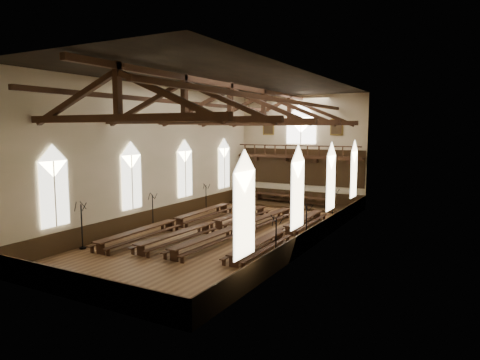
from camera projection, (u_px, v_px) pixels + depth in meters
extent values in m
plane|color=brown|center=(231.00, 233.00, 28.73)|extent=(26.00, 26.00, 0.00)
plane|color=beige|center=(301.00, 150.00, 39.44)|extent=(12.00, 0.00, 12.00)
plane|color=beige|center=(65.00, 178.00, 16.84)|extent=(12.00, 0.00, 12.00)
plane|color=beige|center=(159.00, 156.00, 31.02)|extent=(0.00, 26.00, 26.00)
plane|color=beige|center=(318.00, 162.00, 25.26)|extent=(0.00, 26.00, 26.00)
plane|color=black|center=(230.00, 81.00, 27.56)|extent=(26.00, 26.00, 0.00)
cube|color=black|center=(300.00, 197.00, 39.93)|extent=(11.90, 0.08, 1.20)
cube|color=black|center=(71.00, 285.00, 17.40)|extent=(11.90, 0.08, 1.20)
cube|color=black|center=(161.00, 215.00, 31.52)|extent=(0.08, 25.90, 1.20)
cube|color=black|center=(316.00, 234.00, 25.80)|extent=(0.08, 25.90, 1.20)
cube|color=white|center=(54.00, 194.00, 23.34)|extent=(0.05, 1.80, 3.60)
cube|color=white|center=(53.00, 161.00, 23.13)|extent=(0.05, 1.80, 1.80)
cylinder|color=beige|center=(55.00, 194.00, 23.32)|extent=(0.08, 0.08, 3.60)
cube|color=white|center=(132.00, 182.00, 28.56)|extent=(0.05, 1.80, 3.60)
cube|color=white|center=(131.00, 155.00, 28.34)|extent=(0.05, 1.80, 1.80)
cylinder|color=beige|center=(132.00, 182.00, 28.54)|extent=(0.08, 0.08, 3.60)
cube|color=white|center=(185.00, 174.00, 33.77)|extent=(0.05, 1.80, 3.60)
cube|color=white|center=(185.00, 151.00, 33.56)|extent=(0.05, 1.80, 1.80)
cylinder|color=beige|center=(185.00, 174.00, 33.75)|extent=(0.08, 0.08, 3.60)
cube|color=white|center=(224.00, 168.00, 38.99)|extent=(0.05, 1.80, 3.60)
cube|color=white|center=(224.00, 148.00, 38.78)|extent=(0.05, 1.80, 1.80)
cylinder|color=beige|center=(225.00, 168.00, 38.97)|extent=(0.08, 0.08, 3.60)
cube|color=white|center=(244.00, 214.00, 17.68)|extent=(0.05, 1.80, 3.60)
cube|color=white|center=(244.00, 171.00, 17.46)|extent=(0.05, 1.80, 1.80)
cylinder|color=beige|center=(244.00, 214.00, 17.70)|extent=(0.08, 0.08, 3.60)
cube|color=white|center=(297.00, 195.00, 22.89)|extent=(0.05, 1.80, 3.60)
cube|color=white|center=(298.00, 162.00, 22.68)|extent=(0.05, 1.80, 1.80)
cylinder|color=beige|center=(297.00, 195.00, 22.91)|extent=(0.08, 0.08, 3.60)
cube|color=white|center=(331.00, 183.00, 28.11)|extent=(0.05, 1.80, 3.60)
cube|color=white|center=(331.00, 156.00, 27.90)|extent=(0.05, 1.80, 1.80)
cylinder|color=beige|center=(330.00, 183.00, 28.13)|extent=(0.08, 0.08, 3.60)
cube|color=white|center=(354.00, 175.00, 33.32)|extent=(0.05, 1.80, 3.60)
cube|color=white|center=(354.00, 151.00, 33.11)|extent=(0.05, 1.80, 1.80)
cylinder|color=beige|center=(353.00, 174.00, 33.34)|extent=(0.08, 0.08, 3.60)
cube|color=white|center=(301.00, 130.00, 39.15)|extent=(2.80, 0.05, 2.40)
cube|color=white|center=(301.00, 117.00, 39.00)|extent=(2.80, 0.05, 2.80)
cylinder|color=beige|center=(301.00, 130.00, 39.11)|extent=(0.10, 0.10, 2.40)
cube|color=#341B10|center=(298.00, 157.00, 38.95)|extent=(11.80, 1.20, 0.20)
cube|color=black|center=(301.00, 167.00, 39.58)|extent=(11.80, 0.10, 3.30)
cube|color=#341B10|center=(296.00, 146.00, 38.36)|extent=(11.60, 0.12, 0.10)
cube|color=#341B10|center=(296.00, 156.00, 38.46)|extent=(11.60, 0.12, 0.10)
cube|color=#341B10|center=(256.00, 158.00, 41.49)|extent=(0.35, 0.40, 0.50)
cube|color=#341B10|center=(285.00, 159.00, 40.05)|extent=(0.35, 0.40, 0.50)
cube|color=#341B10|center=(316.00, 160.00, 38.61)|extent=(0.35, 0.40, 0.50)
cube|color=#341B10|center=(349.00, 161.00, 37.17)|extent=(0.35, 0.40, 0.50)
cube|color=brown|center=(269.00, 127.00, 40.70)|extent=(1.15, 0.06, 1.45)
cube|color=black|center=(268.00, 127.00, 40.67)|extent=(0.95, 0.04, 1.25)
cube|color=brown|center=(337.00, 127.00, 37.54)|extent=(1.15, 0.06, 1.45)
cube|color=black|center=(336.00, 127.00, 37.50)|extent=(0.95, 0.04, 1.25)
cube|color=#341B10|center=(118.00, 118.00, 19.17)|extent=(11.70, 0.35, 0.35)
cube|color=#341B10|center=(117.00, 89.00, 19.02)|extent=(0.30, 0.30, 2.40)
cube|color=#341B10|center=(73.00, 100.00, 20.44)|extent=(5.44, 0.26, 2.40)
cube|color=#341B10|center=(169.00, 95.00, 17.68)|extent=(5.44, 0.26, 2.40)
cube|color=#341B10|center=(185.00, 120.00, 23.51)|extent=(11.70, 0.35, 0.35)
cube|color=#341B10|center=(184.00, 96.00, 23.36)|extent=(0.30, 0.30, 2.40)
cube|color=#341B10|center=(144.00, 105.00, 24.79)|extent=(5.44, 0.26, 2.40)
cube|color=#341B10|center=(230.00, 102.00, 22.03)|extent=(5.44, 0.26, 2.40)
cube|color=#341B10|center=(230.00, 122.00, 27.86)|extent=(11.70, 0.35, 0.35)
cube|color=#341B10|center=(230.00, 101.00, 27.71)|extent=(0.30, 0.30, 2.40)
cube|color=#341B10|center=(194.00, 109.00, 29.14)|extent=(5.44, 0.26, 2.40)
cube|color=#341B10|center=(271.00, 107.00, 26.37)|extent=(5.44, 0.26, 2.40)
cube|color=#341B10|center=(264.00, 123.00, 32.21)|extent=(11.70, 0.35, 0.35)
cube|color=#341B10|center=(264.00, 105.00, 32.05)|extent=(0.30, 0.30, 2.40)
cube|color=#341B10|center=(231.00, 111.00, 33.48)|extent=(5.44, 0.26, 2.40)
cube|color=#341B10|center=(300.00, 110.00, 30.72)|extent=(5.44, 0.26, 2.40)
cube|color=#341B10|center=(289.00, 124.00, 36.55)|extent=(11.70, 0.35, 0.35)
cube|color=#341B10|center=(289.00, 108.00, 36.40)|extent=(0.30, 0.30, 2.40)
cube|color=#341B10|center=(259.00, 113.00, 37.83)|extent=(5.44, 0.26, 2.40)
cube|color=#341B10|center=(322.00, 112.00, 35.07)|extent=(5.44, 0.26, 2.40)
cube|color=#341B10|center=(188.00, 103.00, 29.32)|extent=(0.25, 25.70, 0.25)
cube|color=#341B10|center=(278.00, 100.00, 26.10)|extent=(0.25, 25.70, 0.25)
cube|color=#341B10|center=(230.00, 86.00, 27.59)|extent=(0.30, 25.70, 0.30)
cube|color=#341B10|center=(138.00, 230.00, 26.41)|extent=(0.79, 6.89, 0.08)
cube|color=#341B10|center=(99.00, 248.00, 23.76)|extent=(0.59, 0.09, 0.66)
cube|color=#341B10|center=(169.00, 226.00, 29.14)|extent=(0.59, 0.09, 0.66)
cube|color=#341B10|center=(138.00, 237.00, 26.46)|extent=(0.17, 6.09, 0.08)
cube|color=#341B10|center=(130.00, 234.00, 26.73)|extent=(0.38, 6.88, 0.06)
cube|color=#341B10|center=(91.00, 249.00, 24.02)|extent=(0.22, 0.07, 0.38)
cube|color=#341B10|center=(162.00, 227.00, 29.49)|extent=(0.22, 0.07, 0.38)
cube|color=#341B10|center=(145.00, 236.00, 26.16)|extent=(0.38, 6.88, 0.06)
cube|color=#341B10|center=(107.00, 252.00, 23.45)|extent=(0.22, 0.07, 0.38)
cube|color=#341B10|center=(177.00, 229.00, 28.92)|extent=(0.22, 0.07, 0.38)
cube|color=#341B10|center=(204.00, 211.00, 32.84)|extent=(0.79, 6.89, 0.08)
cube|color=#341B10|center=(180.00, 223.00, 30.20)|extent=(0.59, 0.09, 0.66)
cube|color=#341B10|center=(225.00, 209.00, 35.58)|extent=(0.59, 0.09, 0.66)
cube|color=#341B10|center=(204.00, 216.00, 32.90)|extent=(0.17, 6.09, 0.08)
cube|color=#341B10|center=(197.00, 213.00, 33.16)|extent=(0.38, 6.88, 0.06)
cube|color=#341B10|center=(172.00, 224.00, 30.46)|extent=(0.22, 0.07, 0.38)
cube|color=#341B10|center=(219.00, 210.00, 35.92)|extent=(0.22, 0.07, 0.38)
cube|color=#341B10|center=(211.00, 215.00, 32.59)|extent=(0.38, 6.88, 0.06)
cube|color=#341B10|center=(186.00, 226.00, 29.89)|extent=(0.22, 0.07, 0.38)
cube|color=#341B10|center=(231.00, 211.00, 35.35)|extent=(0.22, 0.07, 0.38)
cube|color=#341B10|center=(179.00, 234.00, 25.69)|extent=(1.03, 6.56, 0.07)
cube|color=#341B10|center=(147.00, 251.00, 23.18)|extent=(0.56, 0.11, 0.62)
cube|color=#341B10|center=(206.00, 229.00, 28.29)|extent=(0.56, 0.11, 0.62)
cube|color=#341B10|center=(179.00, 241.00, 25.74)|extent=(0.41, 5.78, 0.07)
cube|color=#341B10|center=(172.00, 237.00, 26.03)|extent=(0.64, 6.53, 0.06)
cube|color=#341B10|center=(138.00, 252.00, 23.46)|extent=(0.21, 0.08, 0.36)
cube|color=#341B10|center=(200.00, 230.00, 28.65)|extent=(0.21, 0.08, 0.36)
cube|color=#341B10|center=(187.00, 239.00, 25.42)|extent=(0.64, 6.53, 0.06)
cube|color=#341B10|center=(154.00, 256.00, 22.85)|extent=(0.21, 0.08, 0.36)
cube|color=#341B10|center=(214.00, 232.00, 28.04)|extent=(0.21, 0.08, 0.36)
cube|color=#341B10|center=(239.00, 213.00, 32.13)|extent=(1.03, 6.56, 0.07)
cube|color=#341B10|center=(218.00, 225.00, 29.61)|extent=(0.56, 0.11, 0.62)
cube|color=#341B10|center=(257.00, 211.00, 34.72)|extent=(0.56, 0.11, 0.62)
cube|color=#341B10|center=(239.00, 218.00, 32.18)|extent=(0.41, 5.78, 0.07)
cube|color=#341B10|center=(233.00, 216.00, 32.46)|extent=(0.64, 6.53, 0.06)
cube|color=#341B10|center=(211.00, 226.00, 29.89)|extent=(0.21, 0.08, 0.36)
cube|color=#341B10|center=(251.00, 212.00, 35.08)|extent=(0.21, 0.08, 0.36)
cube|color=#341B10|center=(246.00, 217.00, 31.85)|extent=(0.64, 6.53, 0.06)
cube|color=#341B10|center=(225.00, 228.00, 29.28)|extent=(0.21, 0.08, 0.36)
cube|color=#341B10|center=(263.00, 213.00, 34.47)|extent=(0.21, 0.08, 0.36)
cube|color=#341B10|center=(211.00, 237.00, 24.83)|extent=(1.00, 6.60, 0.08)
cube|color=#341B10|center=(180.00, 256.00, 22.29)|extent=(0.56, 0.10, 0.63)
cube|color=#341B10|center=(236.00, 233.00, 27.44)|extent=(0.56, 0.10, 0.63)
cube|color=#341B10|center=(211.00, 245.00, 24.88)|extent=(0.38, 5.82, 0.08)
cube|color=#341B10|center=(203.00, 240.00, 25.16)|extent=(0.61, 6.58, 0.06)
cube|color=#341B10|center=(171.00, 257.00, 22.58)|extent=(0.21, 0.08, 0.37)
cube|color=#341B10|center=(228.00, 233.00, 27.80)|extent=(0.21, 0.08, 0.37)
cube|color=#341B10|center=(219.00, 243.00, 24.55)|extent=(0.61, 6.58, 0.06)
cube|color=#341B10|center=(188.00, 261.00, 21.96)|extent=(0.21, 0.08, 0.37)
cube|color=#341B10|center=(244.00, 236.00, 27.19)|extent=(0.21, 0.08, 0.37)
cube|color=#341B10|center=(265.00, 215.00, 31.26)|extent=(1.00, 6.60, 0.08)
cube|color=#341B10|center=(246.00, 228.00, 28.73)|extent=(0.56, 0.10, 0.63)
cube|color=#341B10|center=(281.00, 213.00, 33.87)|extent=(0.56, 0.10, 0.63)
cube|color=#341B10|center=(265.00, 221.00, 31.31)|extent=(0.38, 5.82, 0.08)
cube|color=#341B10|center=(258.00, 218.00, 31.60)|extent=(0.61, 6.58, 0.06)
cube|color=#341B10|center=(239.00, 229.00, 29.01)|extent=(0.21, 0.08, 0.37)
cube|color=#341B10|center=(275.00, 214.00, 34.23)|extent=(0.21, 0.08, 0.37)
cube|color=#341B10|center=(272.00, 220.00, 30.98)|extent=(0.61, 6.58, 0.06)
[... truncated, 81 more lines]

